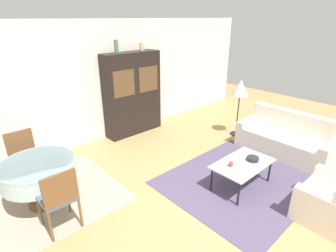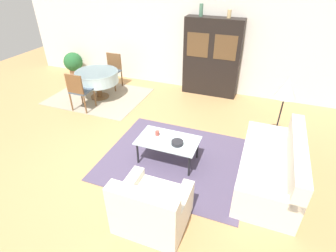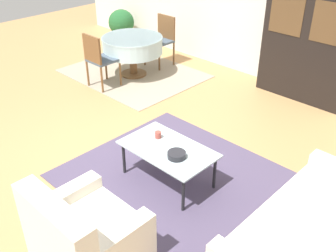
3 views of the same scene
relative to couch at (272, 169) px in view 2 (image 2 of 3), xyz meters
name	(u,v)px [view 2 (image 2 of 3)]	position (x,y,z in m)	size (l,w,h in m)	color
ground_plane	(122,157)	(-2.61, -0.28, -0.30)	(14.00, 14.00, 0.00)	tan
wall_back	(184,39)	(-2.61, 3.35, 1.05)	(10.00, 0.06, 2.70)	silver
area_rug	(176,159)	(-1.65, 0.03, -0.30)	(2.60, 2.21, 0.01)	#4C425B
dining_rug	(99,96)	(-4.50, 1.82, -0.30)	(2.42, 1.92, 0.01)	gray
couch	(272,169)	(0.00, 0.00, 0.00)	(0.88, 1.89, 0.86)	silver
armchair	(151,208)	(-1.49, -1.43, 0.00)	(0.93, 0.80, 0.83)	silver
coffee_table	(168,142)	(-1.77, -0.06, 0.11)	(1.08, 0.65, 0.45)	black
display_cabinet	(212,58)	(-1.75, 3.11, 0.69)	(1.45, 0.39, 1.99)	black
dining_table	(97,77)	(-4.45, 1.78, 0.28)	(1.10, 1.10, 0.72)	brown
dining_chair_near	(79,89)	(-4.45, 1.01, 0.25)	(0.44, 0.44, 0.95)	brown
dining_chair_far	(113,69)	(-4.45, 2.54, 0.25)	(0.44, 0.44, 0.95)	brown
floor_lamp	(286,90)	(0.02, 1.25, 0.85)	(0.39, 0.39, 1.38)	black
cup	(157,133)	(-2.01, 0.02, 0.19)	(0.08, 0.08, 0.08)	#9E4238
bowl	(177,143)	(-1.58, -0.12, 0.19)	(0.21, 0.21, 0.07)	#232328
vase_tall	(201,10)	(-2.12, 3.11, 1.83)	(0.09, 0.09, 0.28)	#4C7A60
vase_short	(229,14)	(-1.43, 3.11, 1.78)	(0.10, 0.10, 0.19)	tan
potted_plant	(73,63)	(-6.11, 2.91, 0.11)	(0.58, 0.58, 0.73)	#93664C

